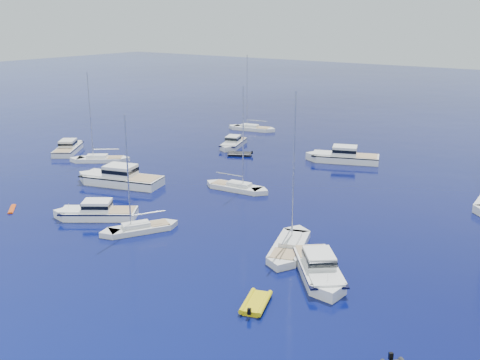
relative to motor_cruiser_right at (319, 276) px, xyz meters
name	(u,v)px	position (x,y,z in m)	size (l,w,h in m)	color
ground	(95,284)	(-13.51, -11.34, 0.00)	(400.00, 400.00, 0.00)	navy
motor_cruiser_right	(319,276)	(0.00, 0.00, 0.00)	(2.94, 9.59, 2.52)	white
motor_cruiser_left	(96,218)	(-24.90, -1.50, 0.00)	(2.80, 9.14, 2.40)	white
motor_cruiser_centre	(119,184)	(-31.84, 8.05, 0.00)	(3.64, 11.90, 3.12)	white
motor_cruiser_far_l	(69,152)	(-50.75, 15.22, 0.00)	(2.84, 9.29, 2.44)	silver
motor_cruiser_distant	(343,162)	(-14.39, 34.16, 0.00)	(3.38, 11.04, 2.90)	white
motor_cruiser_horizon	(233,147)	(-32.52, 32.49, 0.00)	(2.58, 8.42, 2.21)	silver
sailboat_fore	(140,231)	(-18.56, -1.58, 0.00)	(2.10, 8.08, 11.87)	silver
sailboat_mid_r	(289,250)	(-4.56, 3.02, 0.00)	(2.57, 9.87, 14.51)	silver
sailboat_mid_l	(100,161)	(-42.43, 14.11, 0.00)	(2.31, 8.87, 13.04)	white
sailboat_centre	(237,190)	(-18.79, 14.63, 0.00)	(2.28, 8.76, 12.88)	silver
sailboat_far_l	(252,130)	(-37.58, 45.05, 0.00)	(2.44, 9.37, 13.78)	white
tender_yellow	(256,306)	(-1.44, -6.84, 0.00)	(1.99, 3.61, 0.95)	#D4C10C
tender_grey_far	(240,155)	(-28.35, 28.54, 0.00)	(2.03, 3.70, 0.95)	black
kayak_orange	(12,210)	(-34.19, -5.12, 0.00)	(0.56, 2.80, 0.30)	#CE3E09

